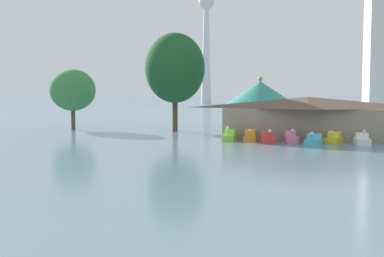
{
  "coord_description": "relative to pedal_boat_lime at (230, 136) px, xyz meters",
  "views": [
    {
      "loc": [
        17.88,
        -17.62,
        5.35
      ],
      "look_at": [
        7.0,
        24.28,
        2.23
      ],
      "focal_mm": 44.97,
      "sensor_mm": 36.0,
      "label": 1
    }
  ],
  "objects": [
    {
      "name": "pedal_boat_orange",
      "position": [
        2.28,
        0.37,
        -0.01
      ],
      "size": [
        1.55,
        2.37,
        1.46
      ],
      "rotation": [
        0.0,
        0.0,
        -1.49
      ],
      "color": "orange",
      "rests_on": "ground"
    },
    {
      "name": "shoreline_tree_tall_left",
      "position": [
        -25.66,
        10.83,
        5.37
      ],
      "size": [
        6.73,
        6.73,
        9.02
      ],
      "color": "brown",
      "rests_on": "ground"
    },
    {
      "name": "pedal_boat_red",
      "position": [
        4.44,
        -1.42,
        -0.07
      ],
      "size": [
        2.18,
        3.12,
        1.57
      ],
      "rotation": [
        0.0,
        0.0,
        -1.27
      ],
      "color": "red",
      "rests_on": "ground"
    },
    {
      "name": "pedal_boat_pink",
      "position": [
        6.82,
        0.14,
        -0.01
      ],
      "size": [
        1.94,
        3.14,
        1.59
      ],
      "rotation": [
        0.0,
        0.0,
        -1.35
      ],
      "color": "pink",
      "rests_on": "ground"
    },
    {
      "name": "green_roof_pavilion",
      "position": [
        1.36,
        18.06,
        3.56
      ],
      "size": [
        10.65,
        10.65,
        7.94
      ],
      "color": "brown",
      "rests_on": "ground"
    },
    {
      "name": "shoreline_tree_mid",
      "position": [
        -10.01,
        11.65,
        8.47
      ],
      "size": [
        8.51,
        8.51,
        13.99
      ],
      "color": "brown",
      "rests_on": "ground"
    },
    {
      "name": "pedal_boat_yellow",
      "position": [
        11.46,
        0.7,
        -0.05
      ],
      "size": [
        2.14,
        2.86,
        1.37
      ],
      "rotation": [
        0.0,
        0.0,
        -1.89
      ],
      "color": "yellow",
      "rests_on": "ground"
    },
    {
      "name": "pedal_boat_white",
      "position": [
        14.28,
        -0.62,
        -0.05
      ],
      "size": [
        1.63,
        3.02,
        1.67
      ],
      "rotation": [
        0.0,
        0.0,
        -1.5
      ],
      "color": "white",
      "rests_on": "ground"
    },
    {
      "name": "pedal_boat_cyan",
      "position": [
        9.36,
        -1.61,
        -0.09
      ],
      "size": [
        2.04,
        2.79,
        1.4
      ],
      "rotation": [
        0.0,
        0.0,
        -1.76
      ],
      "color": "#4CB7CC",
      "rests_on": "ground"
    },
    {
      "name": "boathouse",
      "position": [
        8.55,
        5.23,
        2.08
      ],
      "size": [
        21.09,
        8.29,
        5.01
      ],
      "color": "gray",
      "rests_on": "ground"
    },
    {
      "name": "pedal_boat_lime",
      "position": [
        0.0,
        0.0,
        0.0
      ],
      "size": [
        1.44,
        2.38,
        1.71
      ],
      "rotation": [
        0.0,
        0.0,
        -1.61
      ],
      "color": "#8CCC3F",
      "rests_on": "ground"
    },
    {
      "name": "distant_broadcast_tower",
      "position": [
        -50.21,
        207.25,
        49.27
      ],
      "size": [
        8.64,
        8.64,
        127.45
      ],
      "color": "silver",
      "rests_on": "ground"
    }
  ]
}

